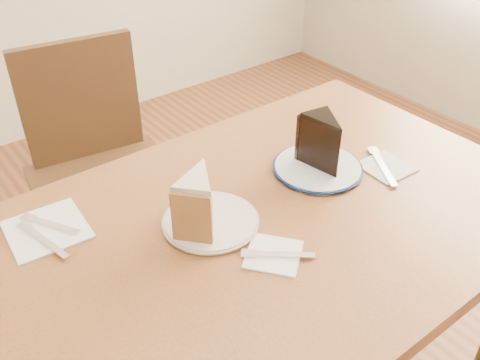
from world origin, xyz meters
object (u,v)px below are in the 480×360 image
Objects in this scene: plate_cream at (211,221)px; plate_navy at (318,168)px; table at (274,247)px; carrot_cake at (199,200)px; chocolate_cake at (325,146)px; chair_far at (103,172)px.

plate_navy is (0.32, 0.01, 0.00)m from plate_cream.
table is 5.83× the size of plate_navy.
chocolate_cake is at bearing 46.43° from carrot_cake.
carrot_cake is (-0.15, 0.06, 0.17)m from table.
table is 0.23m from carrot_cake.
chocolate_cake reaches higher than carrot_cake.
carrot_cake is 0.95× the size of chocolate_cake.
plate_cream is 1.77× the size of carrot_cake.
chair_far reaches higher than table.
plate_navy reaches higher than table.
table is 10.88× the size of carrot_cake.
table is 0.26m from chocolate_cake.
plate_cream is at bearing 157.73° from table.
plate_cream is at bearing 29.45° from carrot_cake.
chocolate_cake is (0.35, -0.01, 0.00)m from carrot_cake.
carrot_cake is (-0.06, -0.67, 0.32)m from chair_far.
chair_far reaches higher than chocolate_cake.
table is at bearing -22.27° from plate_cream.
chocolate_cake is at bearing -53.70° from plate_navy.
chair_far is at bearing 97.36° from table.
plate_cream is at bearing 94.99° from chair_far.
plate_navy is (0.19, 0.06, 0.10)m from table.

